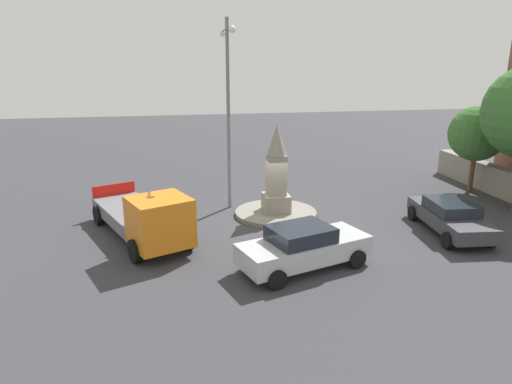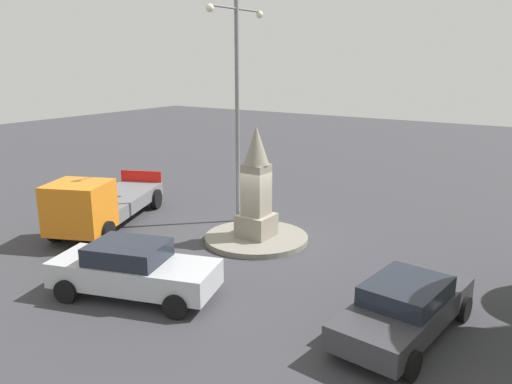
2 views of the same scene
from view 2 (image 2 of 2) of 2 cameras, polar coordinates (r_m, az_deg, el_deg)
name	(u,v)px [view 2 (image 2 of 2)]	position (r m, az deg, el deg)	size (l,w,h in m)	color
ground_plane	(256,241)	(18.25, 0.03, -5.45)	(80.00, 80.00, 0.00)	#38383D
traffic_island	(256,238)	(18.22, 0.03, -5.17)	(3.67, 3.67, 0.19)	gray
monument	(256,187)	(17.68, 0.04, 0.53)	(1.14, 1.14, 3.92)	gray
streetlamp	(237,91)	(19.52, -2.13, 11.18)	(3.36, 0.28, 8.52)	slate
car_dark_grey_near_island	(405,307)	(12.58, 16.32, -12.20)	(4.64, 2.32, 1.34)	#38383D
car_silver_far_side	(133,269)	(14.28, -13.54, -8.38)	(2.96, 4.79, 1.50)	#B7BABF
truck_orange_approaching	(99,204)	(20.00, -17.08, -1.33)	(6.57, 4.25, 2.15)	orange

